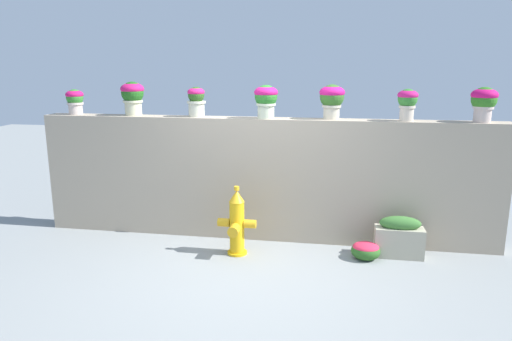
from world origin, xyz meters
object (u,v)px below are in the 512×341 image
Objects in this scene: potted_plant_4 at (332,98)px; planter_box at (399,237)px; potted_plant_3 at (266,98)px; potted_plant_6 at (484,101)px; flower_bush_left at (366,250)px; potted_plant_5 at (407,101)px; fire_hydrant at (237,224)px; potted_plant_2 at (196,100)px; potted_plant_1 at (133,95)px; potted_plant_0 at (75,99)px.

planter_box is at bearing -26.31° from potted_plant_4.
potted_plant_6 is at bearing 0.49° from potted_plant_3.
potted_plant_6 is at bearing 21.53° from flower_bush_left.
potted_plant_6 is at bearing 1.33° from potted_plant_5.
potted_plant_5 is at bearing 17.15° from fire_hydrant.
potted_plant_4 is 1.11× the size of potted_plant_5.
potted_plant_2 is 0.94× the size of potted_plant_6.
flower_bush_left is at bearing -20.79° from potted_plant_3.
potted_plant_3 is 1.68m from fire_hydrant.
potted_plant_3 is 1.09× the size of potted_plant_5.
potted_plant_4 reaches higher than planter_box.
potted_plant_5 is at bearing -1.02° from potted_plant_2.
potted_plant_5 is at bearing -1.09° from potted_plant_1.
flower_bush_left is at bearing -7.87° from potted_plant_0.
potted_plant_3 is at bearing -179.94° from potted_plant_5.
fire_hydrant reaches higher than planter_box.
potted_plant_2 is (1.79, -0.01, 0.02)m from potted_plant_0.
potted_plant_0 is at bearing 172.13° from flower_bush_left.
fire_hydrant is (-2.05, -0.63, -1.52)m from potted_plant_5.
potted_plant_1 is 3.67m from potted_plant_5.
potted_plant_4 is 1.24× the size of flower_bush_left.
potted_plant_6 is (2.68, 0.02, -0.00)m from potted_plant_3.
potted_plant_5 is (0.93, -0.07, -0.02)m from potted_plant_4.
flower_bush_left is 0.45m from planter_box.
potted_plant_2 is 0.67× the size of planter_box.
potted_plant_6 reaches higher than potted_plant_5.
flower_bush_left is at bearing -13.65° from potted_plant_2.
potted_plant_6 is at bearing 12.50° from fire_hydrant.
potted_plant_5 is 0.90m from potted_plant_6.
flower_bush_left is at bearing 4.43° from fire_hydrant.
potted_plant_6 is (4.57, -0.05, -0.02)m from potted_plant_1.
potted_plant_0 is at bearing 178.80° from potted_plant_3.
potted_plant_0 is at bearing 179.78° from potted_plant_2.
potted_plant_3 reaches higher than potted_plant_5.
potted_plant_1 is 4.57m from potted_plant_6.
potted_plant_6 is (5.43, -0.03, 0.06)m from potted_plant_0.
flower_bush_left is 0.60× the size of planter_box.
potted_plant_0 is 4.80m from planter_box.
potted_plant_1 is (0.87, 0.01, 0.07)m from potted_plant_0.
potted_plant_4 reaches higher than potted_plant_5.
potted_plant_1 reaches higher than flower_bush_left.
potted_plant_6 is 3.39m from fire_hydrant.
potted_plant_2 is 0.96m from potted_plant_3.
planter_box is at bearing -157.29° from potted_plant_6.
potted_plant_0 is at bearing 164.46° from fire_hydrant.
potted_plant_4 is 1.98m from flower_bush_left.
potted_plant_2 is at bearing 179.56° from potted_plant_6.
potted_plant_3 is at bearing -3.02° from potted_plant_2.
potted_plant_4 reaches higher than potted_plant_6.
fire_hydrant is at bearing -162.85° from potted_plant_5.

